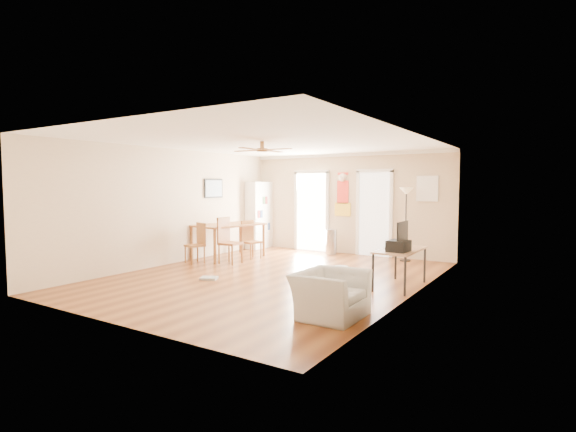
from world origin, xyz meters
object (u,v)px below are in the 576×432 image
Objects in this scene: torchiere_lamp at (406,224)px; dining_table at (229,241)px; computer_desk at (400,268)px; wastebasket_b at (317,285)px; trash_can at (331,242)px; dining_chair_right_b at (231,241)px; armchair at (330,294)px; bookshelf at (259,215)px; printer at (398,246)px; dining_chair_near at (195,243)px; wastebasket_a at (341,275)px; dining_chair_right_a at (252,240)px.

dining_table is at bearing -153.85° from torchiere_lamp.
computer_desk is at bearing -74.62° from torchiere_lamp.
computer_desk is 3.77× the size of wastebasket_b.
trash_can is 4.31m from wastebasket_b.
armchair is (3.75, -2.44, -0.21)m from dining_chair_right_b.
dining_chair_right_b is (0.94, -2.40, -0.41)m from bookshelf.
torchiere_lamp reaches higher than printer.
wastebasket_b is (3.59, -2.08, -0.25)m from dining_table.
trash_can is at bearing 179.96° from torchiere_lamp.
dining_chair_near is 3.73m from wastebasket_a.
dining_table is 0.81m from dining_chair_right_b.
dining_table reaches higher than computer_desk.
wastebasket_a is at bearing -16.96° from dining_table.
dining_chair_near is 4.94m from armchair.
dining_table is at bearing 149.87° from wastebasket_b.
torchiere_lamp is 3.04m from wastebasket_a.
printer is at bearing -74.96° from torchiere_lamp.
dining_chair_right_b is at bearing -142.92° from torchiere_lamp.
dining_chair_right_a is at bearing 165.83° from computer_desk.
torchiere_lamp is 5.59× the size of wastebasket_a.
dining_table is 2.64m from trash_can.
printer is (2.73, -2.96, 0.44)m from trash_can.
dining_table is 0.99m from dining_chair_near.
trash_can reaches higher than armchair.
wastebasket_b is (-1.01, -0.99, -0.60)m from printer.
wastebasket_b is at bearing -50.78° from bookshelf.
wastebasket_a is 2.10m from armchair.
dining_table is 1.59× the size of dining_chair_right_b.
wastebasket_b is at bearing 37.16° from armchair.
bookshelf is 6.07× the size of wastebasket_a.
printer is (4.99, -2.90, -0.17)m from bookshelf.
torchiere_lamp is at bearing 109.89° from printer.
dining_chair_right_b reaches higher than dining_chair_right_a.
dining_chair_near is 4.80m from printer.
armchair reaches higher than wastebasket_a.
armchair is at bearing -35.15° from dining_table.
dining_chair_right_a reaches higher than printer.
trash_can is 2.01m from torchiere_lamp.
printer is (4.05, -0.50, 0.24)m from dining_chair_right_b.
dining_chair_near is at bearing 163.65° from wastebasket_b.
computer_desk is at bearing 106.73° from printer.
bookshelf is 2.61m from dining_chair_right_b.
wastebasket_b is at bearing -130.86° from printer.
dining_table is 3.70m from wastebasket_a.
trash_can is at bearing -23.86° from dining_chair_right_a.
wastebasket_b reaches higher than wastebasket_a.
torchiere_lamp is (3.25, 2.46, 0.34)m from dining_chair_right_b.
dining_chair_right_b is at bearing 176.99° from computer_desk.
dining_chair_right_b reaches higher than trash_can.
dining_chair_near is 4.73m from computer_desk.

